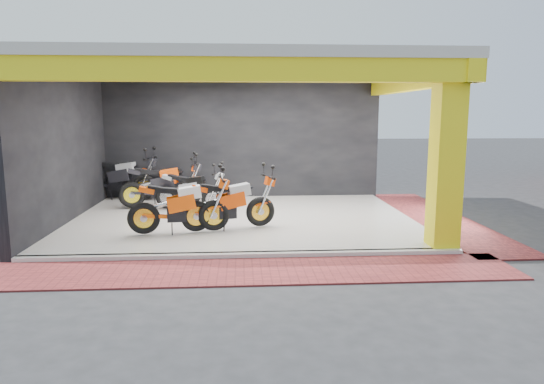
# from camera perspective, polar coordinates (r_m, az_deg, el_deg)

# --- Properties ---
(ground) EXTENTS (80.00, 80.00, 0.00)m
(ground) POSITION_cam_1_polar(r_m,az_deg,el_deg) (9.77, -3.39, -6.03)
(ground) COLOR #2D2D30
(ground) RESTS_ON ground
(showroom_floor) EXTENTS (8.00, 6.00, 0.10)m
(showroom_floor) POSITION_cam_1_polar(r_m,az_deg,el_deg) (11.70, -3.45, -3.22)
(showroom_floor) COLOR white
(showroom_floor) RESTS_ON ground
(showroom_ceiling) EXTENTS (8.40, 6.40, 0.20)m
(showroom_ceiling) POSITION_cam_1_polar(r_m,az_deg,el_deg) (11.48, -3.62, 14.36)
(showroom_ceiling) COLOR beige
(showroom_ceiling) RESTS_ON corner_column
(back_wall) EXTENTS (8.20, 0.20, 3.50)m
(back_wall) POSITION_cam_1_polar(r_m,az_deg,el_deg) (14.55, -3.57, 5.98)
(back_wall) COLOR black
(back_wall) RESTS_ON ground
(left_wall) EXTENTS (0.20, 6.20, 3.50)m
(left_wall) POSITION_cam_1_polar(r_m,az_deg,el_deg) (12.16, -23.30, 4.62)
(left_wall) COLOR black
(left_wall) RESTS_ON ground
(corner_column) EXTENTS (0.50, 0.50, 3.50)m
(corner_column) POSITION_cam_1_polar(r_m,az_deg,el_deg) (9.50, 19.83, 3.74)
(corner_column) COLOR yellow
(corner_column) RESTS_ON ground
(header_beam_front) EXTENTS (8.40, 0.30, 0.40)m
(header_beam_front) POSITION_cam_1_polar(r_m,az_deg,el_deg) (8.46, -3.56, 14.17)
(header_beam_front) COLOR yellow
(header_beam_front) RESTS_ON corner_column
(header_beam_right) EXTENTS (0.30, 6.40, 0.40)m
(header_beam_right) POSITION_cam_1_polar(r_m,az_deg,el_deg) (12.14, 16.10, 12.33)
(header_beam_right) COLOR yellow
(header_beam_right) RESTS_ON corner_column
(floor_kerb) EXTENTS (8.00, 0.20, 0.10)m
(floor_kerb) POSITION_cam_1_polar(r_m,az_deg,el_deg) (8.78, -3.35, -7.46)
(floor_kerb) COLOR white
(floor_kerb) RESTS_ON ground
(paver_front) EXTENTS (9.00, 1.40, 0.03)m
(paver_front) POSITION_cam_1_polar(r_m,az_deg,el_deg) (8.05, -3.31, -9.29)
(paver_front) COLOR #983131
(paver_front) RESTS_ON ground
(paver_right) EXTENTS (1.40, 7.00, 0.03)m
(paver_right) POSITION_cam_1_polar(r_m,az_deg,el_deg) (12.67, 18.85, -2.90)
(paver_right) COLOR #983131
(paver_right) RESTS_ON ground
(moto_hero) EXTENTS (2.29, 1.11, 1.35)m
(moto_hero) POSITION_cam_1_polar(r_m,az_deg,el_deg) (10.19, -6.90, -0.99)
(moto_hero) COLOR #FF550A
(moto_hero) RESTS_ON showroom_floor
(moto_row_a) EXTENTS (2.32, 1.39, 1.33)m
(moto_row_a) POSITION_cam_1_polar(r_m,az_deg,el_deg) (10.54, -1.38, -0.62)
(moto_row_a) COLOR #DE4209
(moto_row_a) RESTS_ON showroom_floor
(moto_row_b) EXTENTS (2.11, 1.33, 1.21)m
(moto_row_b) POSITION_cam_1_polar(r_m,az_deg,el_deg) (12.29, -7.05, 0.44)
(moto_row_b) COLOR #ACAFB4
(moto_row_b) RESTS_ON showroom_floor
(moto_row_c) EXTENTS (2.39, 1.21, 1.40)m
(moto_row_c) POSITION_cam_1_polar(r_m,az_deg,el_deg) (13.11, -9.75, 1.33)
(moto_row_c) COLOR black
(moto_row_c) RESTS_ON showroom_floor
(moto_row_d) EXTENTS (2.03, 0.92, 1.20)m
(moto_row_d) POSITION_cam_1_polar(r_m,az_deg,el_deg) (14.17, -9.81, 1.52)
(moto_row_d) COLOR #FB460A
(moto_row_d) RESTS_ON showroom_floor
(moto_row_e) EXTENTS (2.53, 1.37, 1.47)m
(moto_row_e) POSITION_cam_1_polar(r_m,az_deg,el_deg) (14.31, -14.82, 1.95)
(moto_row_e) COLOR black
(moto_row_e) RESTS_ON showroom_floor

